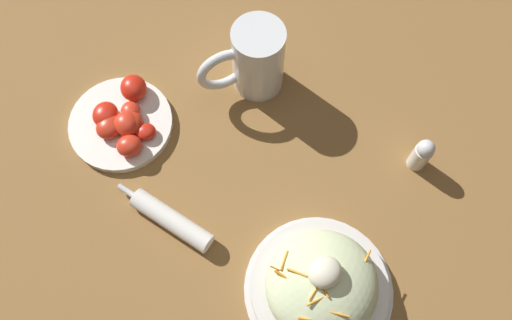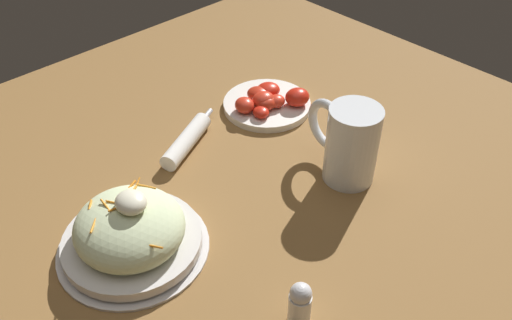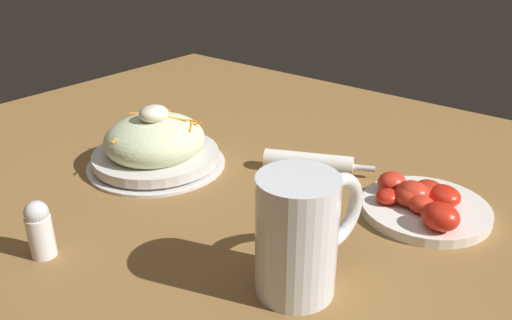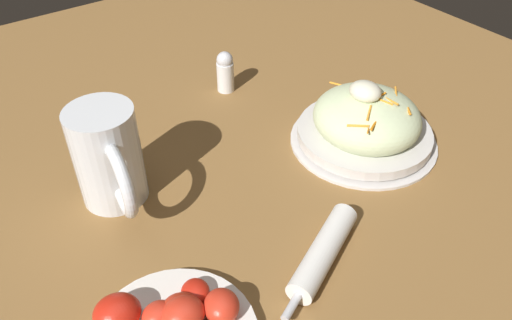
% 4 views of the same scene
% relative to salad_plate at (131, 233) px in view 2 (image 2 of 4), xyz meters
% --- Properties ---
extents(ground_plane, '(1.43, 1.43, 0.00)m').
position_rel_salad_plate_xyz_m(ground_plane, '(-0.09, -0.18, -0.04)').
color(ground_plane, olive).
extents(salad_plate, '(0.24, 0.24, 0.11)m').
position_rel_salad_plate_xyz_m(salad_plate, '(0.00, 0.00, 0.00)').
color(salad_plate, silver).
rests_on(salad_plate, ground_plane).
extents(beer_mug, '(0.16, 0.09, 0.14)m').
position_rel_salad_plate_xyz_m(beer_mug, '(-0.12, -0.38, 0.03)').
color(beer_mug, white).
rests_on(beer_mug, ground_plane).
extents(napkin_roll, '(0.10, 0.18, 0.03)m').
position_rel_salad_plate_xyz_m(napkin_roll, '(0.15, -0.22, -0.02)').
color(napkin_roll, white).
rests_on(napkin_roll, ground_plane).
extents(tomato_plate, '(0.18, 0.18, 0.05)m').
position_rel_salad_plate_xyz_m(tomato_plate, '(0.13, -0.42, -0.02)').
color(tomato_plate, white).
rests_on(tomato_plate, ground_plane).
extents(salt_shaker, '(0.03, 0.03, 0.08)m').
position_rel_salad_plate_xyz_m(salt_shaker, '(-0.27, -0.09, 0.00)').
color(salt_shaker, white).
rests_on(salt_shaker, ground_plane).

